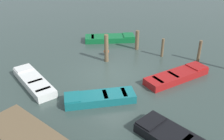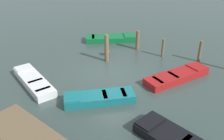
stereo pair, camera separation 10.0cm
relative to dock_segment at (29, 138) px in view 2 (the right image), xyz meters
The scene contains 11 objects.
ground_plane 6.81m from the dock_segment, 75.58° to the right, with size 80.00×80.00×0.00m, color #33423D.
dock_segment is the anchor object (origin of this frame).
rowboat_green 12.09m from the dock_segment, 63.41° to the right, with size 3.60×3.56×0.46m.
rowboat_white 5.25m from the dock_segment, 34.98° to the right, with size 3.90×1.86×0.46m.
rowboat_red 8.73m from the dock_segment, 99.47° to the right, with size 2.31×4.16×0.46m.
rowboat_teal 4.18m from the dock_segment, 83.81° to the right, with size 2.96×3.30×0.46m.
mooring_piling_near_left 10.83m from the dock_segment, 85.70° to the right, with size 0.19×0.19×1.26m, color brown.
mooring_piling_mid_right 11.10m from the dock_segment, 75.20° to the right, with size 0.26×0.26×1.40m, color brown.
mooring_piling_mid_left 11.71m from the dock_segment, 96.80° to the right, with size 0.20×0.20×1.42m, color brown.
mooring_piling_far_left 8.43m from the dock_segment, 67.74° to the right, with size 0.27×0.27×1.82m, color brown.
marker_buoy 9.32m from the dock_segment, 65.84° to the right, with size 0.36×0.36×0.48m.
Camera 2 is at (-8.27, 9.77, 7.02)m, focal length 40.03 mm.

